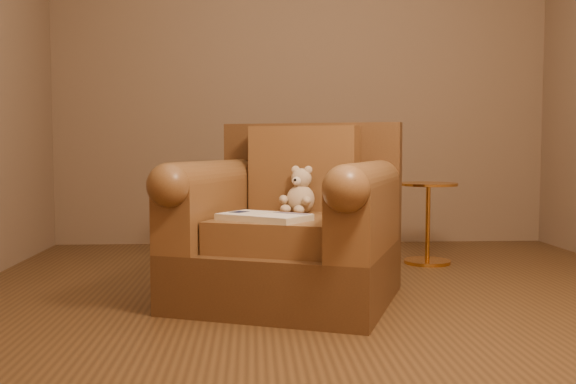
{
  "coord_description": "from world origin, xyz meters",
  "views": [
    {
      "loc": [
        -0.42,
        -3.23,
        0.79
      ],
      "look_at": [
        -0.23,
        -0.04,
        0.56
      ],
      "focal_mm": 40.0,
      "sensor_mm": 36.0,
      "label": 1
    }
  ],
  "objects": [
    {
      "name": "armchair",
      "position": [
        -0.22,
        0.05,
        0.36
      ],
      "size": [
        1.3,
        1.27,
        0.92
      ],
      "rotation": [
        0.0,
        0.0,
        -0.36
      ],
      "color": "#56371C",
      "rests_on": "floor"
    },
    {
      "name": "floor",
      "position": [
        0.0,
        0.0,
        0.0
      ],
      "size": [
        4.0,
        4.0,
        0.0
      ],
      "primitive_type": "plane",
      "color": "#55381D",
      "rests_on": "ground"
    },
    {
      "name": "teddy_bear",
      "position": [
        -0.17,
        0.12,
        0.54
      ],
      "size": [
        0.19,
        0.21,
        0.26
      ],
      "rotation": [
        0.0,
        0.0,
        -0.58
      ],
      "color": "#CAB08D",
      "rests_on": "armchair"
    },
    {
      "name": "side_table",
      "position": [
        0.77,
        1.01,
        0.29
      ],
      "size": [
        0.39,
        0.39,
        0.55
      ],
      "color": "gold",
      "rests_on": "floor"
    },
    {
      "name": "guidebook",
      "position": [
        -0.36,
        -0.2,
        0.46
      ],
      "size": [
        0.47,
        0.44,
        0.03
      ],
      "rotation": [
        0.0,
        0.0,
        -0.63
      ],
      "color": "beige",
      "rests_on": "armchair"
    }
  ]
}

